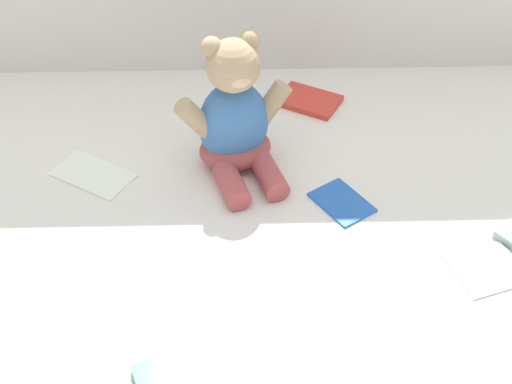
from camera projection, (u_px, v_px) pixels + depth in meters
ground_plane at (263, 196)px, 1.20m from camera, size 3.20×3.20×0.00m
teddy_bear at (235, 120)px, 1.21m from camera, size 0.21×0.21×0.25m
book_case_1 at (488, 269)px, 1.07m from camera, size 0.13×0.12×0.01m
book_case_4 at (309, 101)px, 1.41m from camera, size 0.14×0.13×0.01m
book_case_7 at (93, 174)px, 1.24m from camera, size 0.16×0.14×0.01m
book_case_9 at (342, 201)px, 1.19m from camera, size 0.12×0.12×0.01m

